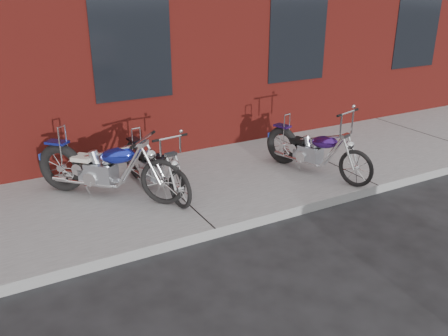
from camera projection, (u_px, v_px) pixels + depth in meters
ground at (215, 239)px, 6.40m from camera, size 120.00×120.00×0.00m
sidewalk at (172, 193)px, 7.59m from camera, size 22.00×3.00×0.15m
chopper_purple at (314, 152)px, 8.05m from camera, size 0.77×2.08×1.20m
chopper_blue at (106, 170)px, 7.14m from camera, size 1.80×1.82×1.06m
chopper_third at (155, 169)px, 7.38m from camera, size 0.50×2.02×1.03m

